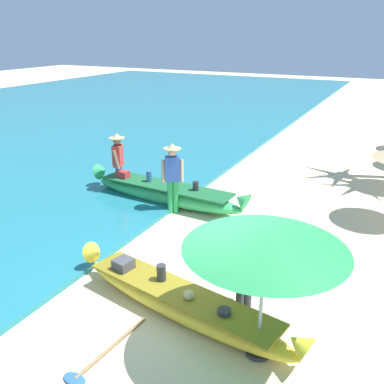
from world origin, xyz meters
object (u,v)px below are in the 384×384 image
boat_green_midground (165,193)px  paddle (100,357)px  boat_yellow_foreground (179,301)px  patio_umbrella_large (266,239)px  person_tourist_customer (246,260)px  person_vendor_hatted (173,174)px  person_vendor_assistant (118,159)px

boat_green_midground → paddle: bearing=-68.9°
boat_yellow_foreground → paddle: size_ratio=2.77×
boat_green_midground → patio_umbrella_large: size_ratio=2.21×
boat_green_midground → patio_umbrella_large: 6.16m
person_tourist_customer → patio_umbrella_large: (0.59, -0.97, 0.96)m
patio_umbrella_large → person_tourist_customer: bearing=121.0°
boat_green_midground → person_vendor_hatted: person_vendor_hatted is taller
person_vendor_assistant → paddle: (3.64, -5.52, -0.98)m
person_vendor_assistant → person_vendor_hatted: bearing=-14.5°
boat_yellow_foreground → boat_green_midground: bearing=122.9°
person_vendor_hatted → person_vendor_assistant: size_ratio=1.04×
person_vendor_assistant → person_tourist_customer: bearing=-34.4°
boat_green_midground → paddle: (2.10, -5.46, -0.26)m
boat_green_midground → person_tourist_customer: (3.49, -3.37, 0.61)m
boat_yellow_foreground → person_tourist_customer: 1.27m
person_vendor_hatted → patio_umbrella_large: 5.34m
patio_umbrella_large → paddle: (-1.97, -1.12, -1.82)m
person_vendor_hatted → person_vendor_assistant: 2.10m
person_vendor_hatted → paddle: 5.35m
boat_yellow_foreground → boat_green_midground: size_ratio=0.92×
boat_green_midground → person_vendor_assistant: (-1.54, 0.06, 0.72)m
paddle → boat_green_midground: bearing=111.1°
boat_green_midground → patio_umbrella_large: bearing=-46.9°
boat_yellow_foreground → person_vendor_assistant: person_vendor_assistant is taller
person_vendor_hatted → paddle: bearing=-72.2°
person_vendor_assistant → boat_yellow_foreground: bearing=-44.7°
person_vendor_hatted → person_tourist_customer: person_vendor_hatted is taller
person_vendor_hatted → person_vendor_assistant: (-2.04, 0.53, -0.04)m
boat_yellow_foreground → patio_umbrella_large: size_ratio=2.04×
boat_yellow_foreground → person_vendor_assistant: (-4.16, 4.12, 0.76)m
boat_yellow_foreground → patio_umbrella_large: patio_umbrella_large is taller
boat_yellow_foreground → person_vendor_hatted: person_vendor_hatted is taller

